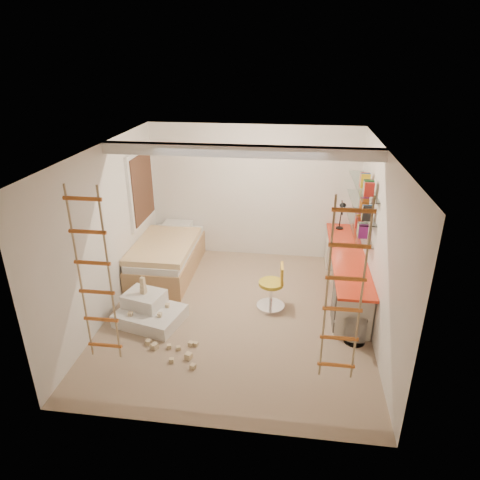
# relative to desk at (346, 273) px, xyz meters

# --- Properties ---
(floor) EXTENTS (4.50, 4.50, 0.00)m
(floor) POSITION_rel_desk_xyz_m (-1.72, -0.86, -0.40)
(floor) COLOR #978161
(floor) RESTS_ON ground
(ceiling_beam) EXTENTS (4.00, 0.18, 0.16)m
(ceiling_beam) POSITION_rel_desk_xyz_m (-1.72, -0.56, 2.12)
(ceiling_beam) COLOR white
(ceiling_beam) RESTS_ON ceiling
(window_frame) EXTENTS (0.06, 1.15, 1.35)m
(window_frame) POSITION_rel_desk_xyz_m (-3.69, 0.64, 1.15)
(window_frame) COLOR white
(window_frame) RESTS_ON wall_left
(window_blind) EXTENTS (0.02, 1.00, 1.20)m
(window_blind) POSITION_rel_desk_xyz_m (-3.65, 0.64, 1.15)
(window_blind) COLOR #4C2D1E
(window_blind) RESTS_ON window_frame
(rope_ladder_left) EXTENTS (0.41, 0.04, 2.13)m
(rope_ladder_left) POSITION_rel_desk_xyz_m (-3.07, -2.61, 1.11)
(rope_ladder_left) COLOR orange
(rope_ladder_left) RESTS_ON ceiling
(rope_ladder_right) EXTENTS (0.41, 0.04, 2.13)m
(rope_ladder_right) POSITION_rel_desk_xyz_m (-0.37, -2.61, 1.11)
(rope_ladder_right) COLOR orange
(rope_ladder_right) RESTS_ON ceiling
(waste_bin) EXTENTS (0.30, 0.30, 0.38)m
(waste_bin) POSITION_rel_desk_xyz_m (0.03, -1.33, -0.22)
(waste_bin) COLOR white
(waste_bin) RESTS_ON floor
(desk) EXTENTS (0.56, 2.80, 0.75)m
(desk) POSITION_rel_desk_xyz_m (0.00, 0.00, 0.00)
(desk) COLOR red
(desk) RESTS_ON floor
(shelves) EXTENTS (0.25, 1.80, 0.71)m
(shelves) POSITION_rel_desk_xyz_m (0.15, 0.27, 1.10)
(shelves) COLOR white
(shelves) RESTS_ON wall_right
(bed) EXTENTS (1.02, 2.00, 0.69)m
(bed) POSITION_rel_desk_xyz_m (-3.20, 0.36, -0.07)
(bed) COLOR #AD7F51
(bed) RESTS_ON floor
(task_lamp) EXTENTS (0.14, 0.36, 0.57)m
(task_lamp) POSITION_rel_desk_xyz_m (-0.05, 0.96, 0.73)
(task_lamp) COLOR black
(task_lamp) RESTS_ON desk
(swivel_chair) EXTENTS (0.48, 0.48, 0.77)m
(swivel_chair) POSITION_rel_desk_xyz_m (-1.19, -0.60, -0.12)
(swivel_chair) COLOR gold
(swivel_chair) RESTS_ON floor
(play_platform) EXTENTS (1.09, 0.94, 0.42)m
(play_platform) POSITION_rel_desk_xyz_m (-3.04, -1.20, -0.24)
(play_platform) COLOR silver
(play_platform) RESTS_ON floor
(toy_blocks) EXTENTS (1.19, 1.17, 0.69)m
(toy_blocks) POSITION_rel_desk_xyz_m (-2.67, -1.62, -0.22)
(toy_blocks) COLOR #CCB284
(toy_blocks) RESTS_ON floor
(books) EXTENTS (0.14, 0.70, 0.92)m
(books) POSITION_rel_desk_xyz_m (0.15, 0.27, 1.21)
(books) COLOR #8C1E7F
(books) RESTS_ON shelves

